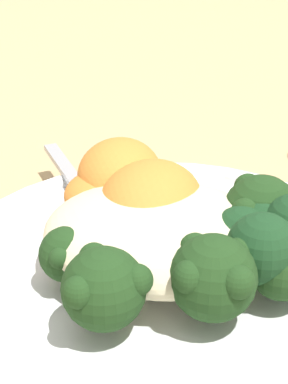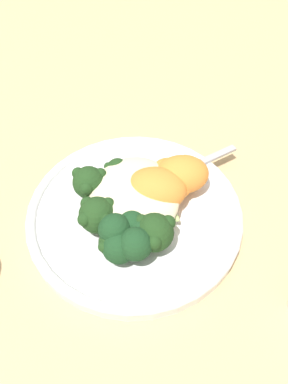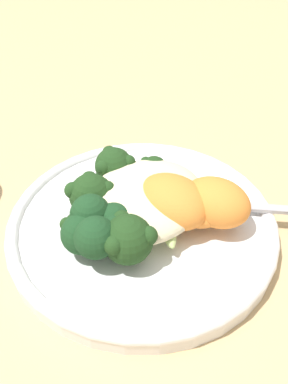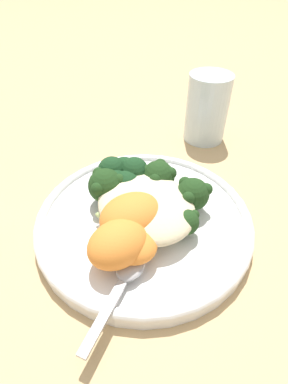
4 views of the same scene
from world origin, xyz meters
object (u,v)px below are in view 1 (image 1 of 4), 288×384
Objects in this scene: broccoli_stalk_4 at (249,214)px; kale_tuft at (271,242)px; sweet_potato_chunk_0 at (120,175)px; quinoa_mound at (161,230)px; broccoli_stalk_1 at (119,275)px; plate at (166,281)px; spoon at (83,191)px; sweet_potato_chunk_1 at (151,203)px; broccoli_stalk_3 at (253,257)px; broccoli_stalk_0 at (113,241)px; broccoli_stalk_2 at (206,269)px; sweet_potato_chunk_2 at (118,193)px.

kale_tuft is at bearing -64.46° from broccoli_stalk_4.
broccoli_stalk_4 is at bearing 158.24° from sweet_potato_chunk_0.
broccoli_stalk_1 is (0.01, 0.04, -0.00)m from quinoa_mound.
plate is 2.52× the size of spoon.
sweet_potato_chunk_0 is at bearing -51.92° from sweet_potato_chunk_1.
quinoa_mound is 1.32× the size of broccoli_stalk_4.
plate is at bearing -0.26° from kale_tuft.
broccoli_stalk_3 is 0.01m from kale_tuft.
spoon is (0.11, -0.07, -0.01)m from broccoli_stalk_3.
broccoli_stalk_3 is (-0.05, 0.01, -0.00)m from quinoa_mound.
broccoli_stalk_3 is 0.10m from sweet_potato_chunk_0.
broccoli_stalk_0 is at bearing -149.06° from broccoli_stalk_1.
broccoli_stalk_2 is 0.04m from kale_tuft.
broccoli_stalk_2 reaches higher than broccoli_stalk_3.
spoon is (0.03, -0.01, -0.02)m from sweet_potato_chunk_0.
broccoli_stalk_4 is at bearing -66.48° from kale_tuft.
broccoli_stalk_1 is at bearing 27.09° from kale_tuft.
kale_tuft is at bearing 157.30° from sweet_potato_chunk_1.
broccoli_stalk_2 is at bearing -170.43° from spoon.
kale_tuft is at bearing 179.74° from plate.
sweet_potato_chunk_1 is 1.13× the size of kale_tuft.
broccoli_stalk_3 reaches higher than broccoli_stalk_0.
quinoa_mound is 0.04m from broccoli_stalk_1.
broccoli_stalk_0 is at bearing -156.56° from broccoli_stalk_4.
spoon is (0.12, -0.07, -0.02)m from kale_tuft.
broccoli_stalk_3 is at bearing -81.58° from broccoli_stalk_4.
sweet_potato_chunk_2 is (0.04, -0.05, 0.03)m from plate.
broccoli_stalk_3 is at bearing 30.84° from kale_tuft.
broccoli_stalk_4 is at bearing 166.25° from sweet_potato_chunk_2.
quinoa_mound is 0.05m from broccoli_stalk_3.
broccoli_stalk_1 is (-0.01, 0.04, 0.01)m from broccoli_stalk_0.
plate is 0.05m from broccoli_stalk_3.
broccoli_stalk_2 is (-0.03, 0.03, 0.00)m from quinoa_mound.
broccoli_stalk_0 is 1.36× the size of sweet_potato_chunk_1.
sweet_potato_chunk_2 is 0.04m from spoon.
sweet_potato_chunk_2 is 0.63× the size of spoon.
broccoli_stalk_3 is at bearing 166.30° from quinoa_mound.
plate is 2.98× the size of broccoli_stalk_3.
quinoa_mound is 0.04m from broccoli_stalk_2.
quinoa_mound is at bearing 128.91° from sweet_potato_chunk_2.
broccoli_stalk_0 is 0.03m from sweet_potato_chunk_1.
sweet_potato_chunk_0 reaches higher than sweet_potato_chunk_2.
broccoli_stalk_3 reaches higher than spoon.
broccoli_stalk_0 is 0.05m from sweet_potato_chunk_2.
kale_tuft is at bearing 130.49° from broccoli_stalk_1.
sweet_potato_chunk_0 is 0.89× the size of sweet_potato_chunk_1.
kale_tuft is at bearing 173.13° from quinoa_mound.
kale_tuft is 0.63× the size of spoon.
broccoli_stalk_3 is 1.35× the size of sweet_potato_chunk_2.
sweet_potato_chunk_0 is 1.00× the size of sweet_potato_chunk_2.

